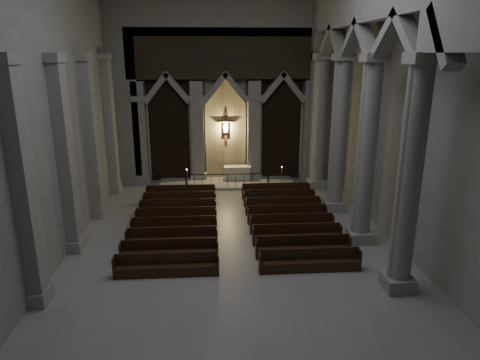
% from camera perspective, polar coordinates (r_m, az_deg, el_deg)
% --- Properties ---
extents(room, '(24.00, 24.10, 12.00)m').
position_cam_1_polar(room, '(15.53, -0.41, 15.09)').
color(room, '#979590').
rests_on(room, ground).
extents(sanctuary_wall, '(14.00, 0.77, 12.00)m').
position_cam_1_polar(sanctuary_wall, '(27.08, -1.98, 13.55)').
color(sanctuary_wall, '#9A9790').
rests_on(sanctuary_wall, ground).
extents(right_arcade, '(1.00, 24.00, 12.00)m').
position_cam_1_polar(right_arcade, '(18.03, 17.70, 15.25)').
color(right_arcade, '#9A9790').
rests_on(right_arcade, ground).
extents(left_pilasters, '(0.60, 13.00, 8.03)m').
position_cam_1_polar(left_pilasters, '(20.27, -20.51, 3.83)').
color(left_pilasters, '#9A9790').
rests_on(left_pilasters, ground).
extents(sanctuary_step, '(8.50, 2.60, 0.15)m').
position_cam_1_polar(sanctuary_step, '(27.28, -1.77, -0.41)').
color(sanctuary_step, '#9A9790').
rests_on(sanctuary_step, ground).
extents(altar, '(1.73, 0.69, 0.88)m').
position_cam_1_polar(altar, '(27.69, -0.35, 0.97)').
color(altar, beige).
rests_on(altar, sanctuary_step).
extents(altar_rail, '(5.12, 0.09, 1.01)m').
position_cam_1_polar(altar_rail, '(26.10, -1.69, 0.17)').
color(altar_rail, black).
rests_on(altar_rail, ground).
extents(candle_stand_left, '(0.23, 0.23, 1.36)m').
position_cam_1_polar(candle_stand_left, '(26.08, -7.03, -0.64)').
color(candle_stand_left, '#A06931').
rests_on(candle_stand_left, ground).
extents(candle_stand_right, '(0.22, 0.22, 1.30)m').
position_cam_1_polar(candle_stand_right, '(26.81, 5.54, -0.15)').
color(candle_stand_right, '#A06931').
rests_on(candle_stand_right, ground).
extents(pews, '(9.29, 9.06, 0.87)m').
position_cam_1_polar(pews, '(20.35, -0.96, -5.75)').
color(pews, black).
rests_on(pews, ground).
extents(worshipper, '(0.40, 0.27, 1.06)m').
position_cam_1_polar(worshipper, '(23.02, 1.70, -2.44)').
color(worshipper, black).
rests_on(worshipper, ground).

